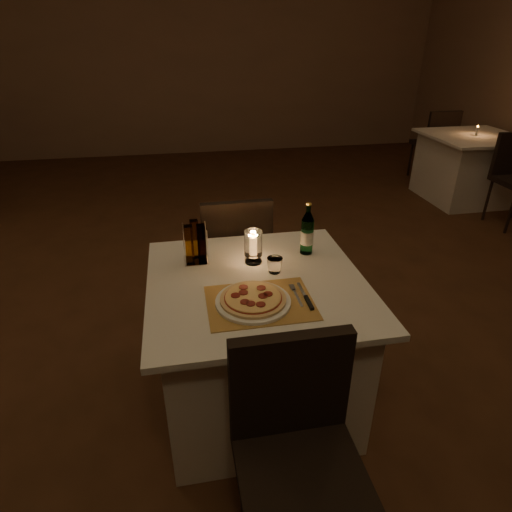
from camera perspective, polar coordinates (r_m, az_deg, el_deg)
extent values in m
cube|color=#482917|center=(2.73, -5.90, -12.91)|extent=(8.00, 10.00, 0.02)
cube|color=#88684F|center=(7.09, -10.76, 25.23)|extent=(8.00, 0.02, 3.00)
cube|color=silver|center=(2.20, 0.10, -11.96)|extent=(0.88, 0.88, 0.71)
cube|color=silver|center=(1.98, 0.11, -3.72)|extent=(1.00, 1.00, 0.03)
cube|color=black|center=(1.59, 6.12, -27.25)|extent=(0.42, 0.42, 0.05)
cube|color=black|center=(1.53, 4.58, -16.75)|extent=(0.42, 0.05, 0.42)
cylinder|color=black|center=(1.86, -1.65, -28.17)|extent=(0.03, 0.03, 0.44)
cylinder|color=black|center=(1.92, 9.60, -26.29)|extent=(0.03, 0.03, 0.44)
cube|color=black|center=(2.80, -2.94, 0.07)|extent=(0.42, 0.42, 0.05)
cube|color=black|center=(2.54, -2.48, 2.76)|extent=(0.42, 0.05, 0.42)
cylinder|color=black|center=(3.09, -0.15, -2.16)|extent=(0.03, 0.03, 0.44)
cylinder|color=black|center=(3.05, -6.44, -2.74)|extent=(0.03, 0.03, 0.44)
cylinder|color=black|center=(2.81, 1.12, -5.57)|extent=(0.03, 0.03, 0.44)
cylinder|color=black|center=(2.77, -5.83, -6.26)|extent=(0.03, 0.03, 0.44)
cube|color=#AF7F3C|center=(1.82, 0.54, -6.22)|extent=(0.45, 0.34, 0.00)
cylinder|color=white|center=(1.81, -0.39, -6.09)|extent=(0.32, 0.32, 0.01)
cylinder|color=#D8B77F|center=(1.81, -0.39, -5.74)|extent=(0.28, 0.28, 0.01)
cylinder|color=maroon|center=(1.80, -0.39, -5.55)|extent=(0.24, 0.24, 0.00)
cylinder|color=#EACC7F|center=(1.80, -0.39, -5.45)|extent=(0.24, 0.24, 0.00)
cylinder|color=maroon|center=(1.81, 1.61, -5.07)|extent=(0.04, 0.04, 0.00)
cylinder|color=maroon|center=(1.85, 0.70, -4.27)|extent=(0.04, 0.04, 0.00)
cylinder|color=maroon|center=(1.86, -1.69, -4.16)|extent=(0.04, 0.04, 0.00)
cylinder|color=maroon|center=(1.82, -1.69, -4.88)|extent=(0.04, 0.04, 0.00)
cylinder|color=maroon|center=(1.80, -2.74, -5.26)|extent=(0.04, 0.04, 0.00)
cylinder|color=maroon|center=(1.76, -1.49, -6.13)|extent=(0.04, 0.04, 0.00)
cylinder|color=maroon|center=(1.75, -0.73, -6.36)|extent=(0.04, 0.04, 0.00)
cylinder|color=maroon|center=(1.75, 0.63, -6.46)|extent=(0.04, 0.04, 0.00)
cylinder|color=maroon|center=(1.80, 0.92, -5.34)|extent=(0.04, 0.04, 0.00)
cube|color=silver|center=(1.86, 5.57, -5.57)|extent=(0.01, 0.14, 0.00)
cube|color=silver|center=(1.92, 4.89, -4.21)|extent=(0.02, 0.05, 0.00)
cube|color=black|center=(1.82, 7.07, -6.19)|extent=(0.02, 0.10, 0.01)
cube|color=silver|center=(1.91, 6.10, -4.50)|extent=(0.01, 0.12, 0.00)
cylinder|color=#58A469|center=(2.20, 6.81, 2.59)|extent=(0.06, 0.06, 0.18)
cylinder|color=#58A469|center=(2.14, 7.04, 6.30)|extent=(0.02, 0.02, 0.04)
cylinder|color=gold|center=(2.13, 7.07, 6.87)|extent=(0.03, 0.03, 0.01)
cylinder|color=silver|center=(2.20, 6.80, 2.49)|extent=(0.07, 0.07, 0.07)
cylinder|color=white|center=(2.13, -0.36, -0.72)|extent=(0.09, 0.09, 0.01)
cylinder|color=white|center=(2.12, -0.37, -0.21)|extent=(0.02, 0.02, 0.03)
cylinder|color=white|center=(2.09, -0.37, 1.75)|extent=(0.09, 0.09, 0.13)
cylinder|color=white|center=(2.09, -0.37, 1.43)|extent=(0.02, 0.02, 0.09)
ellipsoid|color=orange|center=(2.07, -0.38, 2.90)|extent=(0.02, 0.02, 0.02)
cube|color=white|center=(2.17, -7.93, -0.55)|extent=(0.12, 0.12, 0.01)
cylinder|color=white|center=(2.07, -9.51, 0.87)|extent=(0.01, 0.01, 0.18)
cylinder|color=white|center=(2.08, -6.49, 1.13)|extent=(0.01, 0.01, 0.18)
cylinder|color=white|center=(2.17, -9.62, 2.16)|extent=(0.01, 0.01, 0.18)
cylinder|color=white|center=(2.18, -6.73, 2.40)|extent=(0.01, 0.01, 0.18)
cube|color=#BF8C33|center=(2.09, -8.87, 1.48)|extent=(0.04, 0.04, 0.20)
cube|color=#3F1E14|center=(2.09, -7.24, 1.62)|extent=(0.04, 0.04, 0.20)
cube|color=#BF8C33|center=(2.15, -8.15, 2.24)|extent=(0.04, 0.04, 0.20)
cube|color=silver|center=(5.58, 26.39, 10.33)|extent=(0.88, 0.88, 0.71)
cube|color=silver|center=(5.50, 27.22, 13.97)|extent=(1.00, 1.00, 0.03)
cylinder|color=black|center=(4.81, 30.82, 5.04)|extent=(0.03, 0.03, 0.44)
cylinder|color=black|center=(5.05, 28.48, 6.58)|extent=(0.03, 0.03, 0.44)
cube|color=black|center=(6.19, 22.40, 13.63)|extent=(0.42, 0.42, 0.05)
cube|color=black|center=(6.00, 23.72, 15.26)|extent=(0.42, 0.05, 0.42)
cylinder|color=black|center=(6.48, 22.54, 11.94)|extent=(0.03, 0.03, 0.44)
cylinder|color=black|center=(6.30, 19.87, 12.01)|extent=(0.03, 0.03, 0.44)
cylinder|color=black|center=(6.21, 24.15, 11.00)|extent=(0.03, 0.03, 0.44)
cylinder|color=black|center=(6.02, 21.42, 11.06)|extent=(0.03, 0.03, 0.44)
cylinder|color=white|center=(5.49, 27.35, 14.57)|extent=(0.03, 0.03, 0.09)
ellipsoid|color=orange|center=(5.48, 27.48, 15.10)|extent=(0.01, 0.01, 0.02)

